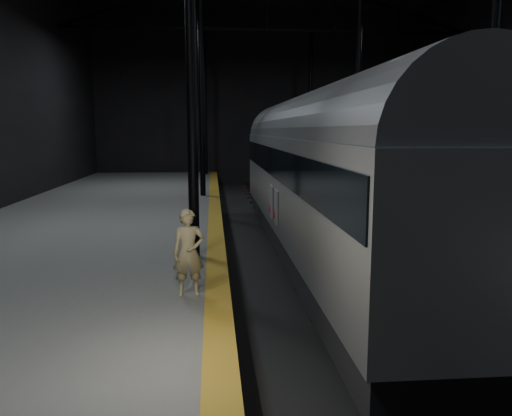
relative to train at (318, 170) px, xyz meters
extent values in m
plane|color=black|center=(0.00, 0.91, -2.92)|extent=(44.00, 44.00, 0.00)
cube|color=#595956|center=(-7.50, 0.91, -2.42)|extent=(9.00, 43.80, 1.00)
cube|color=#996E1B|center=(-3.25, 0.91, -1.92)|extent=(0.50, 43.80, 0.01)
cube|color=#3F3328|center=(-0.72, 0.91, -2.75)|extent=(0.08, 43.00, 0.14)
cube|color=#3F3328|center=(0.72, 0.91, -2.75)|extent=(0.08, 43.00, 0.14)
cube|color=black|center=(0.00, 0.91, -2.86)|extent=(2.40, 42.00, 0.12)
cylinder|color=black|center=(-3.80, -3.09, 3.08)|extent=(0.26, 0.26, 10.00)
cylinder|color=black|center=(3.80, -3.09, 3.08)|extent=(0.26, 0.26, 10.00)
cylinder|color=black|center=(-3.80, 8.91, 3.08)|extent=(0.26, 0.26, 10.00)
cylinder|color=black|center=(3.80, 8.91, 3.08)|extent=(0.26, 0.26, 10.00)
cylinder|color=black|center=(-3.80, 20.91, 3.08)|extent=(0.26, 0.26, 10.00)
cylinder|color=black|center=(3.80, 20.91, 3.08)|extent=(0.26, 0.26, 10.00)
cube|color=black|center=(0.00, 14.91, 7.08)|extent=(23.60, 0.15, 0.18)
cube|color=#A3A5AB|center=(0.00, 0.00, -0.42)|extent=(2.84, 19.60, 2.94)
cube|color=black|center=(0.00, 0.00, -2.27)|extent=(2.60, 19.21, 0.83)
cube|color=black|center=(0.00, 0.00, 0.26)|extent=(2.90, 19.31, 0.88)
cylinder|color=slate|center=(0.00, 0.00, 1.05)|extent=(2.79, 19.40, 2.79)
cube|color=black|center=(0.00, -6.86, -2.63)|extent=(1.76, 2.16, 0.34)
cube|color=black|center=(0.00, 6.86, -2.63)|extent=(1.76, 2.16, 0.34)
cube|color=silver|center=(-1.45, -0.98, -1.01)|extent=(0.04, 0.74, 1.03)
cube|color=silver|center=(-1.45, 0.20, -1.01)|extent=(0.04, 0.74, 1.03)
cylinder|color=red|center=(-1.47, -0.80, -1.26)|extent=(0.03, 0.25, 0.25)
cylinder|color=red|center=(-1.47, 0.37, -1.26)|extent=(0.03, 0.25, 0.25)
imported|color=tan|center=(-3.80, -6.09, -1.08)|extent=(0.64, 0.45, 1.69)
camera|label=1|loc=(-3.32, -15.52, 1.26)|focal=35.00mm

